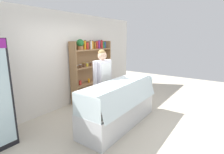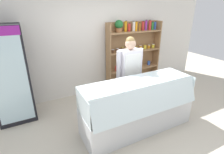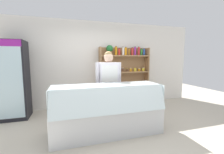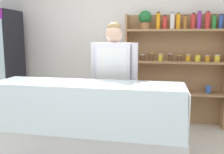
% 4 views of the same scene
% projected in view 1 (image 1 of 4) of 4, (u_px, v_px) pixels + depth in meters
% --- Properties ---
extents(ground_plane, '(12.00, 12.00, 0.00)m').
position_uv_depth(ground_plane, '(123.00, 122.00, 4.22)').
color(ground_plane, beige).
extents(back_wall, '(6.80, 0.10, 2.70)m').
position_uv_depth(back_wall, '(65.00, 60.00, 5.05)').
color(back_wall, white).
rests_on(back_wall, ground).
extents(shelving_unit, '(1.66, 0.29, 1.95)m').
position_uv_depth(shelving_unit, '(91.00, 65.00, 5.67)').
color(shelving_unit, '#9E754C').
rests_on(shelving_unit, ground).
extents(deli_display_case, '(2.19, 0.78, 1.01)m').
position_uv_depth(deli_display_case, '(119.00, 112.00, 4.04)').
color(deli_display_case, silver).
rests_on(deli_display_case, ground).
extents(shop_clerk, '(0.64, 0.25, 1.71)m').
position_uv_depth(shop_clerk, '(103.00, 77.00, 4.41)').
color(shop_clerk, '#383D51').
rests_on(shop_clerk, ground).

